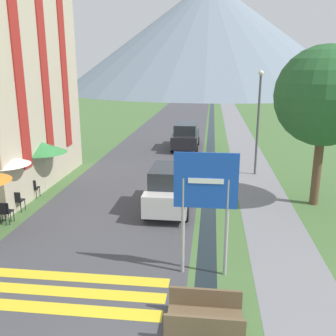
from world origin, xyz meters
TOP-DOWN VIEW (x-y plane):
  - ground_plane at (0.00, 20.00)m, footprint 160.00×160.00m
  - road at (-2.50, 30.00)m, footprint 6.40×60.00m
  - footpath at (3.60, 30.00)m, footprint 2.20×60.00m
  - drainage_channel at (1.20, 30.00)m, footprint 0.60×60.00m
  - crosswalk_marking at (-2.50, 3.34)m, footprint 5.44×1.84m
  - mountain_distant at (-0.06, 91.51)m, footprint 71.51×71.51m
  - road_sign at (1.12, 4.68)m, footprint 1.70×0.11m
  - footbridge at (1.20, 2.38)m, footprint 1.70×1.10m
  - parked_car_near at (-0.40, 9.47)m, footprint 1.73×3.84m
  - parked_car_far at (-0.58, 21.32)m, footprint 1.84×4.37m
  - cafe_chair_middle at (-6.40, 8.49)m, footprint 0.40×0.40m
  - cafe_chair_far_right at (-6.53, 10.10)m, footprint 0.40×0.40m
  - cafe_chair_near_right at (-6.24, 7.30)m, footprint 0.40×0.40m
  - cafe_chair_near_left at (-6.34, 7.23)m, footprint 0.40×0.40m
  - cafe_umbrella_middle_white at (-6.80, 8.61)m, footprint 1.93×1.93m
  - cafe_umbrella_rear_green at (-6.45, 11.14)m, footprint 2.24×2.24m
  - streetlamp at (3.63, 15.16)m, footprint 0.28×0.28m
  - tree_by_path at (5.63, 10.80)m, footprint 3.97×3.97m

SIDE VIEW (x-z plane):
  - ground_plane at x=0.00m, z-range 0.00..0.00m
  - drainage_channel at x=1.20m, z-range 0.00..0.00m
  - road at x=-2.50m, z-range 0.00..0.01m
  - footpath at x=3.60m, z-range 0.00..0.01m
  - crosswalk_marking at x=-2.50m, z-range 0.00..0.01m
  - footbridge at x=1.20m, z-range -0.10..0.55m
  - cafe_chair_middle at x=-6.40m, z-range 0.09..0.94m
  - cafe_chair_far_right at x=-6.53m, z-range 0.09..0.94m
  - cafe_chair_near_right at x=-6.24m, z-range 0.09..0.94m
  - cafe_chair_near_left at x=-6.34m, z-range 0.09..0.94m
  - parked_car_near at x=-0.40m, z-range 0.00..1.82m
  - parked_car_far at x=-0.58m, z-range 0.00..1.82m
  - cafe_umbrella_rear_green at x=-6.45m, z-range 0.92..3.24m
  - cafe_umbrella_middle_white at x=-6.80m, z-range 0.95..3.24m
  - road_sign at x=1.12m, z-range 0.59..4.08m
  - streetlamp at x=3.63m, z-range 0.49..5.96m
  - tree_by_path at x=5.63m, z-range 1.25..7.77m
  - mountain_distant at x=-0.06m, z-range 0.00..25.65m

